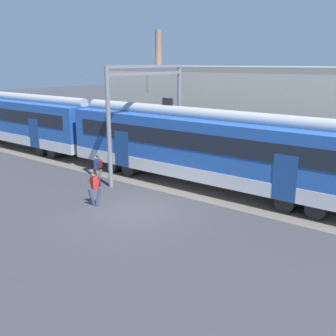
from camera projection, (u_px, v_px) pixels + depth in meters
The scene contains 7 objects.
ground_plane at pixel (136, 211), 18.23m from camera, with size 160.00×160.00×0.00m, color #38383D.
track_bed at pixel (76, 158), 28.25m from camera, with size 80.00×4.40×0.01m, color #605951.
commuter_train at pixel (19, 119), 31.65m from camera, with size 56.65×3.07×4.73m.
pedestrian_navy at pixel (98, 167), 22.12m from camera, with size 0.71×0.52×1.67m.
pedestrian_red at pixel (95, 186), 18.72m from camera, with size 0.64×0.58×1.67m.
catenary_gantry at pixel (147, 104), 23.14m from camera, with size 0.24×6.64×6.53m.
background_building at pixel (217, 110), 29.60m from camera, with size 18.77×5.00×9.20m.
Camera 1 is at (11.57, -12.65, 6.70)m, focal length 42.00 mm.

